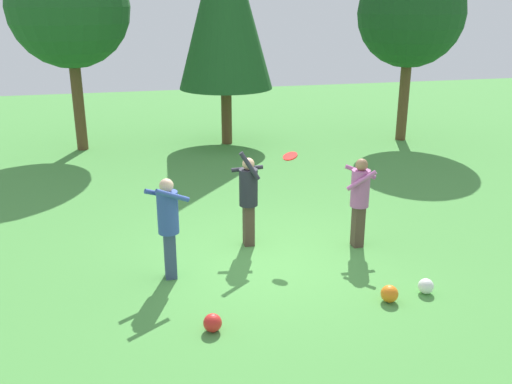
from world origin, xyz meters
The scene contains 11 objects.
ground_plane centered at (0.00, 0.00, 0.00)m, with size 40.00×40.00×0.00m, color #4C9342.
person_thrower centered at (-0.12, 0.62, 1.01)m, with size 0.59×0.53×1.87m.
person_catcher centered at (1.84, 0.09, 1.00)m, with size 0.68×0.64×1.69m.
person_bystander centered at (-1.66, -0.36, 1.02)m, with size 0.71×0.66×1.72m.
frisbee centered at (0.64, 0.53, 1.69)m, with size 0.36×0.36×0.12m.
ball_white centered at (2.18, -1.84, 0.12)m, with size 0.24×0.24×0.24m, color white.
ball_red centered at (-1.25, -2.12, 0.13)m, with size 0.26×0.26×0.26m, color red.
ball_orange centered at (1.50, -1.95, 0.13)m, with size 0.27×0.27×0.27m, color orange.
tree_far_right centered at (6.58, 7.62, 3.94)m, with size 3.28×3.28×5.60m.
tree_left centered at (-3.52, 8.72, 4.15)m, with size 3.45×3.45×5.90m.
tree_center centered at (0.94, 8.45, 4.30)m, with size 2.88×2.88×6.88m.
Camera 1 is at (-2.23, -8.85, 4.38)m, focal length 39.46 mm.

